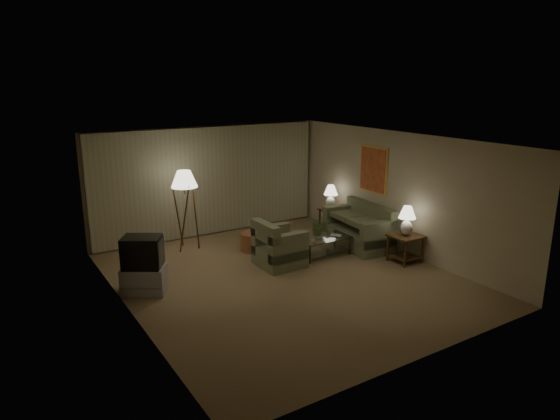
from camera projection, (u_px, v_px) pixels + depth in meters
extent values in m
plane|color=#9B7E55|center=(284.00, 277.00, 9.85)|extent=(7.00, 7.00, 0.00)
cube|color=beige|center=(208.00, 181.00, 12.37)|extent=(6.00, 0.04, 2.70)
cube|color=beige|center=(126.00, 238.00, 7.96)|extent=(0.04, 7.00, 2.70)
cube|color=beige|center=(398.00, 193.00, 11.05)|extent=(0.04, 7.00, 2.70)
cube|color=white|center=(284.00, 141.00, 9.16)|extent=(6.00, 7.00, 0.04)
cube|color=#AFAC87|center=(210.00, 181.00, 12.30)|extent=(5.85, 0.12, 2.65)
cube|color=#E0B24E|center=(373.00, 170.00, 11.58)|extent=(0.03, 0.90, 1.10)
cube|color=#B32E21|center=(373.00, 170.00, 11.57)|extent=(0.02, 0.80, 1.00)
cube|color=#727C57|center=(358.00, 237.00, 11.67)|extent=(1.95, 1.26, 0.41)
cube|color=#727C57|center=(280.00, 256.00, 10.46)|extent=(0.94, 0.89, 0.41)
cube|color=#36210E|center=(406.00, 236.00, 10.54)|extent=(0.61, 0.61, 0.04)
cube|color=#36210E|center=(404.00, 256.00, 10.66)|extent=(0.52, 0.52, 0.02)
cylinder|color=#36210E|center=(405.00, 255.00, 10.28)|extent=(0.05, 0.05, 0.56)
cylinder|color=#36210E|center=(388.00, 248.00, 10.70)|extent=(0.05, 0.05, 0.56)
cylinder|color=#36210E|center=(422.00, 251.00, 10.54)|extent=(0.05, 0.05, 0.56)
cylinder|color=#36210E|center=(405.00, 244.00, 10.96)|extent=(0.05, 0.05, 0.56)
cube|color=#36210E|center=(330.00, 209.00, 12.67)|extent=(0.51, 0.43, 0.04)
cube|color=#36210E|center=(330.00, 227.00, 12.79)|extent=(0.44, 0.37, 0.02)
cylinder|color=#36210E|center=(328.00, 223.00, 12.51)|extent=(0.05, 0.05, 0.56)
cylinder|color=#36210E|center=(320.00, 220.00, 12.78)|extent=(0.05, 0.05, 0.56)
cylinder|color=#36210E|center=(340.00, 221.00, 12.72)|extent=(0.05, 0.05, 0.56)
cylinder|color=#36210E|center=(332.00, 218.00, 12.99)|extent=(0.05, 0.05, 0.56)
ellipsoid|color=white|center=(406.00, 228.00, 10.50)|extent=(0.26, 0.26, 0.32)
cylinder|color=white|center=(407.00, 219.00, 10.45)|extent=(0.03, 0.03, 0.07)
cone|color=white|center=(407.00, 212.00, 10.41)|extent=(0.37, 0.37, 0.26)
ellipsoid|color=white|center=(331.00, 203.00, 12.63)|extent=(0.25, 0.25, 0.31)
cylinder|color=white|center=(331.00, 195.00, 12.58)|extent=(0.03, 0.03, 0.07)
cone|color=white|center=(331.00, 190.00, 12.54)|extent=(0.35, 0.35, 0.25)
cube|color=silver|center=(323.00, 238.00, 10.97)|extent=(1.22, 0.67, 0.02)
cube|color=silver|center=(323.00, 251.00, 11.05)|extent=(1.14, 0.58, 0.01)
cylinder|color=#43331A|center=(310.00, 255.00, 10.53)|extent=(0.04, 0.04, 0.40)
cylinder|color=#43331A|center=(296.00, 248.00, 10.96)|extent=(0.04, 0.04, 0.40)
cylinder|color=#43331A|center=(350.00, 246.00, 11.09)|extent=(0.04, 0.04, 0.40)
cylinder|color=#43331A|center=(335.00, 240.00, 11.52)|extent=(0.04, 0.04, 0.40)
cube|color=#AAAAAD|center=(144.00, 280.00, 9.10)|extent=(1.20, 1.18, 0.50)
cube|color=black|center=(142.00, 252.00, 8.96)|extent=(1.11, 1.09, 0.58)
cylinder|color=#36210E|center=(185.00, 188.00, 11.14)|extent=(0.04, 0.04, 0.26)
cone|color=white|center=(184.00, 179.00, 11.09)|extent=(0.59, 0.59, 0.37)
cylinder|color=#A35D37|center=(254.00, 242.00, 11.36)|extent=(0.78, 0.78, 0.41)
imported|color=white|center=(318.00, 235.00, 10.87)|extent=(0.18, 0.18, 0.17)
imported|color=#567E38|center=(318.00, 222.00, 10.80)|extent=(0.43, 0.39, 0.43)
imported|color=olive|center=(335.00, 236.00, 11.02)|extent=(0.28, 0.28, 0.02)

